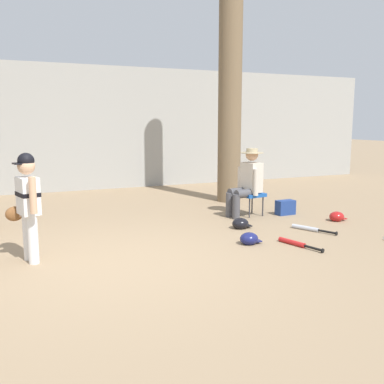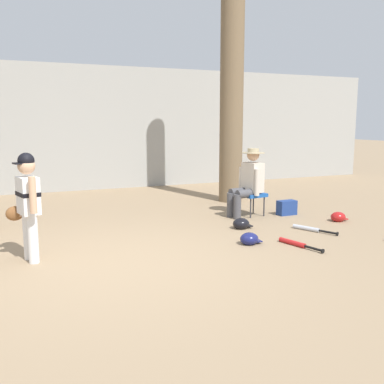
% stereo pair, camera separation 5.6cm
% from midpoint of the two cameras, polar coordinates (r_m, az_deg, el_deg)
% --- Properties ---
extents(ground_plane, '(60.00, 60.00, 0.00)m').
position_cam_midpoint_polar(ground_plane, '(5.24, -9.78, -9.36)').
color(ground_plane, '#937A5B').
extents(concrete_back_wall, '(18.00, 0.36, 3.01)m').
position_cam_midpoint_polar(concrete_back_wall, '(10.93, -17.64, 7.97)').
color(concrete_back_wall, '#9E9E99').
rests_on(concrete_back_wall, ground).
extents(tree_behind_spectator, '(0.67, 0.67, 5.18)m').
position_cam_midpoint_polar(tree_behind_spectator, '(9.11, 4.83, 12.98)').
color(tree_behind_spectator, brown).
rests_on(tree_behind_spectator, ground).
extents(young_ballplayer, '(0.42, 0.57, 1.31)m').
position_cam_midpoint_polar(young_ballplayer, '(5.46, -21.13, -1.04)').
color(young_ballplayer, white).
rests_on(young_ballplayer, ground).
extents(folding_stool, '(0.45, 0.45, 0.41)m').
position_cam_midpoint_polar(folding_stool, '(7.78, 7.57, -0.44)').
color(folding_stool, '#194C9E').
rests_on(folding_stool, ground).
extents(seated_spectator, '(0.67, 0.54, 1.20)m').
position_cam_midpoint_polar(seated_spectator, '(7.68, 7.03, 1.53)').
color(seated_spectator, '#47474C').
rests_on(seated_spectator, ground).
extents(handbag_beside_stool, '(0.35, 0.19, 0.26)m').
position_cam_midpoint_polar(handbag_beside_stool, '(8.00, 11.98, -2.00)').
color(handbag_beside_stool, navy).
rests_on(handbag_beside_stool, ground).
extents(bat_red_barrel, '(0.24, 0.71, 0.07)m').
position_cam_midpoint_polar(bat_red_barrel, '(6.06, 13.16, -6.57)').
color(bat_red_barrel, red).
rests_on(bat_red_barrel, ground).
extents(bat_aluminum_silver, '(0.36, 0.69, 0.07)m').
position_cam_midpoint_polar(bat_aluminum_silver, '(6.93, 14.86, -4.66)').
color(bat_aluminum_silver, '#B7BCC6').
rests_on(bat_aluminum_silver, ground).
extents(batting_helmet_red, '(0.30, 0.23, 0.17)m').
position_cam_midpoint_polar(batting_helmet_red, '(7.72, 18.30, -3.09)').
color(batting_helmet_red, '#A81919').
rests_on(batting_helmet_red, ground).
extents(batting_helmet_navy, '(0.30, 0.23, 0.17)m').
position_cam_midpoint_polar(batting_helmet_navy, '(6.01, 7.26, -6.12)').
color(batting_helmet_navy, navy).
rests_on(batting_helmet_navy, ground).
extents(batting_helmet_black, '(0.31, 0.24, 0.18)m').
position_cam_midpoint_polar(batting_helmet_black, '(6.86, 6.16, -4.16)').
color(batting_helmet_black, black).
rests_on(batting_helmet_black, ground).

